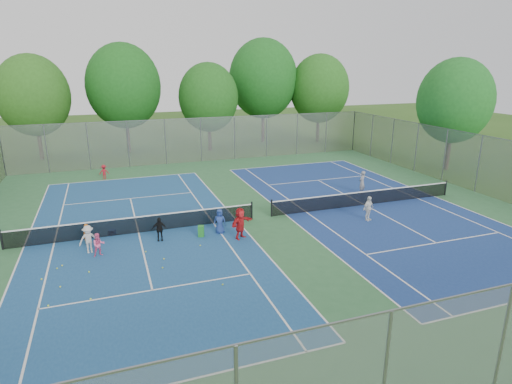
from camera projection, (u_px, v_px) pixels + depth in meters
ground at (262, 218)px, 25.01m from camera, size 120.00×120.00×0.00m
court_pad at (262, 218)px, 25.00m from camera, size 32.00×32.00×0.01m
court_left at (139, 233)px, 22.76m from camera, size 10.97×23.77×0.01m
court_right at (365, 205)px, 27.24m from camera, size 10.97×23.77×0.01m
net_left at (138, 225)px, 22.63m from camera, size 12.87×0.10×0.91m
net_right at (365, 198)px, 27.12m from camera, size 12.87×0.10×0.91m
fence_north at (201, 140)px, 38.87m from camera, size 32.00×0.10×4.00m
fence_south at (499, 360)px, 9.99m from camera, size 32.00×0.10×4.00m
fence_east at (479, 164)px, 29.55m from camera, size 0.10×32.00×4.00m
tree_nw at (33, 95)px, 38.69m from camera, size 6.40×6.40×9.58m
tree_nl at (124, 86)px, 41.96m from camera, size 7.20×7.20×10.69m
tree_nc at (208, 97)px, 43.05m from camera, size 6.00×6.00×8.85m
tree_nr at (263, 79)px, 47.52m from camera, size 7.60×7.60×11.42m
tree_ne at (319, 89)px, 47.95m from camera, size 6.60×6.60×9.77m
tree_side_e at (455, 101)px, 34.85m from camera, size 6.00×6.00×9.20m
ball_crate at (112, 232)px, 22.52m from camera, size 0.39×0.39×0.26m
ball_hopper at (201, 231)px, 22.22m from camera, size 0.38×0.38×0.59m
student_a at (87, 234)px, 21.28m from camera, size 0.44×0.37×1.04m
student_b at (99, 245)px, 19.90m from camera, size 0.63×0.54×1.14m
student_c at (89, 239)px, 20.20m from camera, size 0.96×0.65×1.38m
student_d at (159, 229)px, 21.61m from camera, size 0.76×0.37×1.25m
student_e at (220, 221)px, 22.57m from camera, size 0.77×0.66×1.34m
student_f at (240, 223)px, 21.83m from camera, size 1.56×1.24×1.66m
child_far_baseline at (104, 172)px, 33.26m from camera, size 0.74×0.43×1.14m
instructor at (362, 182)px, 29.44m from camera, size 0.71×0.64×1.62m
teen_court_b at (368, 208)px, 24.40m from camera, size 0.92×0.62×1.45m
tennis_ball_0 at (164, 259)px, 19.64m from camera, size 0.07×0.07×0.07m
tennis_ball_1 at (57, 269)px, 18.72m from camera, size 0.07×0.07×0.07m
tennis_ball_2 at (48, 306)px, 15.85m from camera, size 0.07×0.07×0.07m
tennis_ball_3 at (146, 252)px, 20.39m from camera, size 0.07×0.07×0.07m
tennis_ball_4 at (60, 287)px, 17.18m from camera, size 0.07×0.07×0.07m
tennis_ball_5 at (200, 246)px, 21.08m from camera, size 0.07×0.07×0.07m
tennis_ball_6 at (89, 272)px, 18.41m from camera, size 0.07×0.07×0.07m
tennis_ball_7 at (163, 268)px, 18.79m from camera, size 0.07×0.07×0.07m
tennis_ball_8 at (62, 266)px, 18.99m from camera, size 0.07×0.07×0.07m
tennis_ball_9 at (91, 299)px, 16.30m from camera, size 0.07×0.07×0.07m
tennis_ball_10 at (223, 285)px, 17.36m from camera, size 0.07×0.07×0.07m
tennis_ball_11 at (42, 280)px, 17.79m from camera, size 0.07×0.07×0.07m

